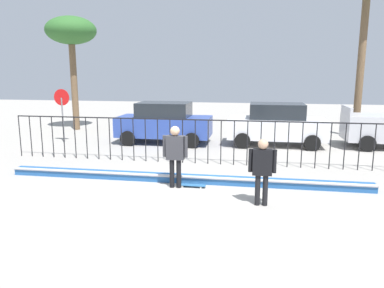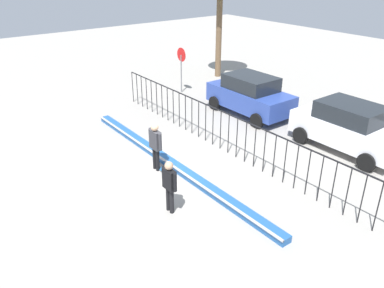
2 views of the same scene
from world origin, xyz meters
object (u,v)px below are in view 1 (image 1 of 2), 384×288
object	(u,v)px
skateboard	(192,185)
palm_tree_short	(71,33)
parked_car_blue	(164,122)
skateboarder	(175,151)
parked_car_white	(276,124)
stop_sign	(62,108)
camera_operator	(262,166)

from	to	relation	value
skateboard	palm_tree_short	distance (m)	13.85
palm_tree_short	parked_car_blue	bearing A→B (deg)	-27.50
skateboarder	parked_car_blue	world-z (taller)	parked_car_blue
skateboard	parked_car_white	distance (m)	7.34
stop_sign	camera_operator	bearing A→B (deg)	-37.40
skateboarder	camera_operator	distance (m)	2.64
camera_operator	stop_sign	size ratio (longest dim) A/B	0.68
parked_car_white	palm_tree_short	xyz separation A→B (m)	(-11.12, 2.82, 4.40)
skateboard	camera_operator	distance (m)	2.46
camera_operator	palm_tree_short	xyz separation A→B (m)	(-10.41, 10.76, 4.36)
camera_operator	palm_tree_short	world-z (taller)	palm_tree_short
skateboarder	parked_car_white	xyz separation A→B (m)	(3.14, 6.89, -0.10)
stop_sign	palm_tree_short	xyz separation A→B (m)	(-1.28, 3.78, 3.75)
palm_tree_short	parked_car_white	bearing A→B (deg)	-14.24
camera_operator	stop_sign	world-z (taller)	stop_sign
camera_operator	parked_car_white	world-z (taller)	parked_car_white
camera_operator	skateboarder	bearing A→B (deg)	-5.76
camera_operator	palm_tree_short	distance (m)	15.59
stop_sign	skateboarder	bearing A→B (deg)	-41.50
parked_car_blue	parked_car_white	size ratio (longest dim) A/B	1.00
skateboarder	camera_operator	xyz separation A→B (m)	(2.42, -1.05, -0.06)
skateboarder	camera_operator	bearing A→B (deg)	-39.59
skateboard	parked_car_blue	bearing A→B (deg)	108.82
camera_operator	parked_car_white	bearing A→B (deg)	-77.52
camera_operator	parked_car_white	xyz separation A→B (m)	(0.71, 7.93, -0.04)
skateboard	parked_car_blue	size ratio (longest dim) A/B	0.19
skateboarder	palm_tree_short	world-z (taller)	palm_tree_short
parked_car_white	stop_sign	bearing A→B (deg)	-170.29
parked_car_blue	camera_operator	bearing A→B (deg)	-55.71
skateboarder	stop_sign	distance (m)	8.97
skateboard	palm_tree_short	xyz separation A→B (m)	(-8.45, 9.60, 5.31)
stop_sign	palm_tree_short	distance (m)	5.48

